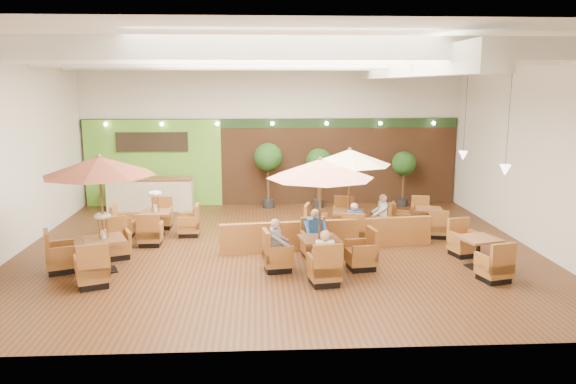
{
  "coord_description": "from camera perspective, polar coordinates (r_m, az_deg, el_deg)",
  "views": [
    {
      "loc": [
        -0.52,
        -14.9,
        4.47
      ],
      "look_at": [
        0.3,
        0.5,
        1.5
      ],
      "focal_mm": 35.0,
      "sensor_mm": 36.0,
      "label": 1
    }
  ],
  "objects": [
    {
      "name": "diner_2",
      "position": [
        13.59,
        -1.07,
        -4.89
      ],
      "size": [
        0.33,
        0.41,
        0.84
      ],
      "rotation": [
        0.0,
        0.0,
        4.74
      ],
      "color": "gray",
      "rests_on": "ground"
    },
    {
      "name": "table_2",
      "position": [
        16.56,
        6.23,
        1.6
      ],
      "size": [
        2.71,
        2.71,
        2.66
      ],
      "rotation": [
        0.0,
        0.0,
        -0.23
      ],
      "color": "brown",
      "rests_on": "ground"
    },
    {
      "name": "table_5",
      "position": [
        17.92,
        13.3,
        -2.78
      ],
      "size": [
        1.67,
        2.41,
        0.87
      ],
      "rotation": [
        0.0,
        0.0,
        -0.2
      ],
      "color": "brown",
      "rests_on": "ground"
    },
    {
      "name": "table_3",
      "position": [
        17.15,
        -13.26,
        -3.03
      ],
      "size": [
        2.57,
        2.57,
        1.54
      ],
      "rotation": [
        0.0,
        0.0,
        0.01
      ],
      "color": "brown",
      "rests_on": "ground"
    },
    {
      "name": "diner_3",
      "position": [
        15.83,
        6.72,
        -2.78
      ],
      "size": [
        0.4,
        0.33,
        0.77
      ],
      "rotation": [
        0.0,
        0.0,
        -0.12
      ],
      "color": "#275AAC",
      "rests_on": "ground"
    },
    {
      "name": "diner_0",
      "position": [
        12.69,
        3.74,
        -6.1
      ],
      "size": [
        0.4,
        0.32,
        0.82
      ],
      "rotation": [
        0.0,
        0.0,
        -0.02
      ],
      "color": "white",
      "rests_on": "ground"
    },
    {
      "name": "topiary_1",
      "position": [
        20.52,
        3.14,
        2.89
      ],
      "size": [
        0.93,
        0.93,
        2.17
      ],
      "color": "black",
      "rests_on": "ground"
    },
    {
      "name": "table_0",
      "position": [
        13.99,
        -18.78,
        0.29
      ],
      "size": [
        2.83,
        3.0,
        2.87
      ],
      "rotation": [
        0.0,
        0.0,
        0.38
      ],
      "color": "brown",
      "rests_on": "ground"
    },
    {
      "name": "table_4",
      "position": [
        14.68,
        18.73,
        -5.9
      ],
      "size": [
        1.07,
        2.73,
        0.98
      ],
      "rotation": [
        0.0,
        0.0,
        0.27
      ],
      "color": "brown",
      "rests_on": "ground"
    },
    {
      "name": "diner_1",
      "position": [
        14.64,
        2.8,
        -3.77
      ],
      "size": [
        0.43,
        0.36,
        0.82
      ],
      "rotation": [
        0.0,
        0.0,
        3.3
      ],
      "color": "#275AAC",
      "rests_on": "ground"
    },
    {
      "name": "booth_divider",
      "position": [
        15.46,
        4.08,
        -4.35
      ],
      "size": [
        5.91,
        0.89,
        0.82
      ],
      "primitive_type": "cube",
      "rotation": [
        0.0,
        0.0,
        0.12
      ],
      "color": "brown",
      "rests_on": "ground"
    },
    {
      "name": "room",
      "position": [
        16.16,
        -0.32,
        7.92
      ],
      "size": [
        14.04,
        14.0,
        5.52
      ],
      "color": "#381E0F",
      "rests_on": "ground"
    },
    {
      "name": "diner_4",
      "position": [
        16.95,
        9.42,
        -1.9
      ],
      "size": [
        0.34,
        0.41,
        0.8
      ],
      "rotation": [
        0.0,
        0.0,
        1.46
      ],
      "color": "white",
      "rests_on": "ground"
    },
    {
      "name": "service_counter",
      "position": [
        20.74,
        -13.77,
        -0.22
      ],
      "size": [
        3.0,
        0.75,
        1.18
      ],
      "color": "beige",
      "rests_on": "ground"
    },
    {
      "name": "topiary_2",
      "position": [
        21.11,
        11.69,
        2.66
      ],
      "size": [
        0.88,
        0.88,
        2.05
      ],
      "color": "black",
      "rests_on": "ground"
    },
    {
      "name": "topiary_0",
      "position": [
        20.38,
        -2.03,
        3.3
      ],
      "size": [
        1.03,
        1.03,
        2.38
      ],
      "color": "black",
      "rests_on": "ground"
    },
    {
      "name": "table_1",
      "position": [
        13.4,
        3.28,
        -0.24
      ],
      "size": [
        2.8,
        2.8,
        2.79
      ],
      "rotation": [
        0.0,
        0.0,
        0.15
      ],
      "color": "brown",
      "rests_on": "ground"
    }
  ]
}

